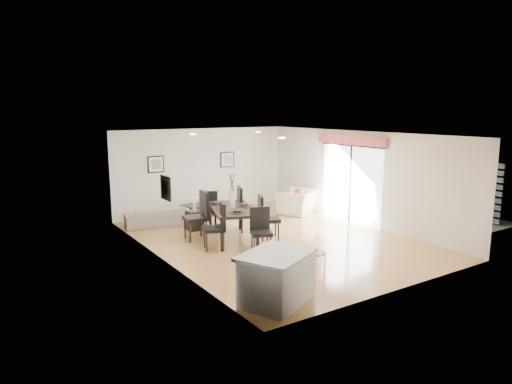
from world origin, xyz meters
TOP-DOWN VIEW (x-y plane):
  - ground at (0.00, 0.00)m, footprint 8.00×8.00m
  - wall_back at (0.00, 4.00)m, footprint 6.00×0.04m
  - wall_front at (0.00, -4.00)m, footprint 6.00×0.04m
  - wall_left at (-3.00, 0.00)m, footprint 0.04×8.00m
  - wall_right at (3.00, 0.00)m, footprint 0.04×8.00m
  - ceiling at (0.00, 0.00)m, footprint 6.00×8.00m
  - sofa at (-1.96, 2.96)m, footprint 1.99×1.07m
  - armchair at (2.34, 1.97)m, footprint 1.51×1.45m
  - courtyard_plant_a at (5.64, -0.85)m, footprint 0.76×0.72m
  - courtyard_plant_b at (5.56, 1.63)m, footprint 0.52×0.52m
  - dining_table at (-0.89, 0.56)m, footprint 1.60×2.22m
  - dining_chair_wnear at (-1.60, 0.03)m, footprint 0.65×0.65m
  - dining_chair_wfar at (-1.59, 1.05)m, footprint 0.63×0.63m
  - dining_chair_enear at (-0.18, 0.11)m, footprint 0.68×0.68m
  - dining_chair_efar at (-0.19, 1.10)m, footprint 0.72×0.72m
  - dining_chair_head at (-0.86, -0.68)m, footprint 0.62×0.62m
  - dining_chair_foot at (-0.93, 1.81)m, footprint 0.65×0.65m
  - vase at (-0.89, 0.56)m, footprint 0.95×1.56m
  - coffee_table at (-0.50, 3.32)m, footprint 1.11×0.78m
  - side_table at (-1.30, 1.95)m, footprint 0.41×0.41m
  - table_lamp at (-1.30, 1.95)m, footprint 0.19×0.19m
  - cushion at (2.23, 1.86)m, footprint 0.37×0.32m
  - kitchen_island at (-2.23, -3.23)m, footprint 1.57×1.43m
  - bar_stool at (-1.35, -3.23)m, footprint 0.35×0.35m
  - framed_print_back_left at (-1.60, 3.97)m, footprint 0.52×0.04m
  - framed_print_back_right at (0.90, 3.97)m, footprint 0.52×0.04m
  - framed_print_left_wall at (-2.97, -0.20)m, footprint 0.04×0.52m
  - sliding_door at (2.96, 0.30)m, footprint 0.12×2.70m
  - courtyard at (6.16, 0.87)m, footprint 6.00×6.00m

SIDE VIEW (x-z plane):
  - ground at x=0.00m, z-range 0.00..0.00m
  - coffee_table at x=-0.50m, z-range 0.00..0.40m
  - side_table at x=-1.30m, z-range 0.00..0.54m
  - sofa at x=-1.96m, z-range 0.00..0.55m
  - courtyard_plant_a at x=5.64m, z-range 0.00..0.68m
  - courtyard_plant_b at x=5.56m, z-range 0.00..0.71m
  - armchair at x=2.34m, z-range 0.00..0.76m
  - kitchen_island at x=-2.23m, z-range 0.01..0.90m
  - dining_chair_head at x=-0.86m, z-range 0.06..1.12m
  - dining_chair_foot at x=-0.93m, z-range 0.06..1.17m
  - cushion at x=2.23m, z-range 0.43..0.81m
  - dining_chair_wnear at x=-1.60m, z-range 0.07..1.20m
  - dining_chair_enear at x=-0.18m, z-range 0.07..1.22m
  - bar_stool at x=-1.35m, z-range 0.28..1.05m
  - dining_chair_efar at x=-0.19m, z-range 0.07..1.30m
  - dining_chair_wfar at x=-1.59m, z-range 0.07..1.32m
  - dining_table at x=-0.89m, z-range 0.33..1.17m
  - table_lamp at x=-1.30m, z-range 0.59..0.96m
  - courtyard at x=6.16m, z-range -0.08..1.92m
  - vase at x=-0.89m, z-range 0.78..1.66m
  - wall_back at x=0.00m, z-range 0.00..2.70m
  - wall_front at x=0.00m, z-range 0.00..2.70m
  - wall_left at x=-3.00m, z-range 0.00..2.70m
  - wall_right at x=3.00m, z-range 0.00..2.70m
  - framed_print_back_left at x=-1.60m, z-range 1.39..1.91m
  - framed_print_back_right at x=0.90m, z-range 1.39..1.91m
  - framed_print_left_wall at x=-2.97m, z-range 1.39..1.91m
  - sliding_door at x=2.96m, z-range 0.38..2.95m
  - ceiling at x=0.00m, z-range 2.69..2.71m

